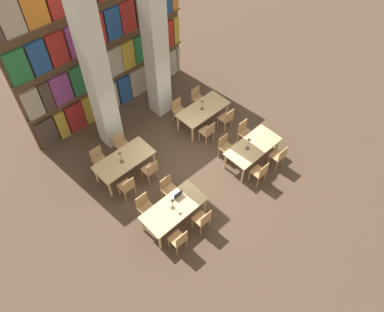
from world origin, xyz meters
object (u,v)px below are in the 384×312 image
Objects in this scene: pillar_center at (155,39)px; chair_9 at (99,159)px; reading_table_0 at (174,209)px; chair_5 at (225,146)px; reading_table_1 at (253,148)px; reading_table_2 at (124,161)px; chair_8 at (127,186)px; chair_1 at (145,206)px; chair_2 at (203,219)px; laptop at (176,194)px; chair_11 at (122,144)px; desk_lamp_2 at (120,155)px; chair_15 at (198,98)px; chair_10 at (150,170)px; chair_14 at (227,118)px; reading_table_3 at (203,110)px; chair_12 at (208,131)px; chair_6 at (279,156)px; pillar_left at (96,69)px; chair_0 at (179,240)px; desk_lamp_3 at (202,103)px; desk_lamp_1 at (249,142)px; chair_7 at (245,132)px; chair_3 at (169,188)px; chair_13 at (179,110)px; chair_4 at (260,172)px; desk_lamp_0 at (172,202)px.

pillar_center is 4.20m from chair_9.
chair_5 is at bearing 13.63° from reading_table_0.
reading_table_1 is (3.37, -0.03, 0.00)m from reading_table_0.
reading_table_2 is 0.89m from chair_8.
chair_1 is 1.73m from chair_2.
laptop is 2.87m from chair_11.
desk_lamp_2 is 4.05m from chair_15.
chair_1 is 0.91m from chair_8.
chair_14 is at bearing -1.30° from chair_10.
chair_10 is 3.02m from reading_table_3.
chair_12 is at bearing -153.28° from laptop.
chair_1 and chair_14 have the same top height.
reading_table_3 is (-0.41, 3.07, 0.16)m from chair_6.
pillar_left is 18.75× the size of laptop.
pillar_center is at bearing 110.15° from reading_table_3.
chair_12 is (3.42, 2.30, 0.00)m from chair_0.
desk_lamp_1 is at bearing -95.83° from desk_lamp_3.
desk_lamp_1 is at bearing 139.16° from chair_9.
pillar_left is at bearing 125.05° from reading_table_1.
pillar_left is 2.65m from chair_11.
chair_9 is at bearing 168.12° from reading_table_3.
chair_1 is 2.79× the size of laptop.
chair_15 is at bearing 10.12° from desk_lamp_2.
chair_10 is 2.46m from chair_12.
chair_1 and chair_7 have the same top height.
chair_5 is at bearing -93.35° from chair_12.
reading_table_1 is 2.12× the size of chair_7.
reading_table_3 is at bearing -29.98° from pillar_left.
chair_8 is at bearing -46.47° from chair_3.
chair_7 reaches higher than reading_table_2.
pillar_center is at bearing 102.14° from chair_6.
chair_2 is 4.14m from chair_14.
chair_12 is (0.11, -2.37, -2.51)m from pillar_center.
reading_table_3 is 0.90m from chair_13.
chair_6 reaches higher than reading_table_2.
chair_10 is (0.05, 0.91, 0.00)m from chair_3.
desk_lamp_2 is at bearing 114.75° from chair_9.
reading_table_1 is 0.90m from chair_5.
chair_4 is 1.47m from chair_5.
chair_0 is at bearing 180.00° from chair_2.
desk_lamp_3 is (0.57, -1.63, -2.00)m from pillar_center.
desk_lamp_0 reaches higher than chair_3.
chair_15 is at bearing 9.73° from reading_table_2.
chair_8 is 1.73m from chair_11.
desk_lamp_1 is at bearing -96.71° from reading_table_3.
laptop reaches higher than chair_12.
chair_2 is at bearing -82.78° from reading_table_2.
chair_1 is 4.32m from chair_7.
chair_4 and chair_5 have the same top height.
desk_lamp_1 is 0.55× the size of chair_10.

